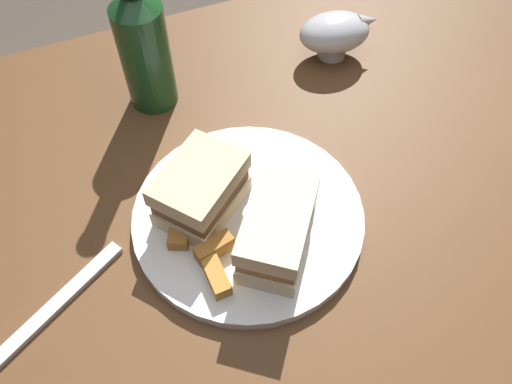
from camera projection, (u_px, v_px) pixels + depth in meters
The scene contains 11 objects.
ground_plane at pixel (260, 364), 1.24m from camera, with size 6.00×6.00×0.00m, color #4C4238.
dining_table at pixel (261, 305), 0.94m from camera, with size 1.18×0.79×0.73m, color brown.
plate at pixel (248, 216), 0.61m from camera, with size 0.28×0.28×0.02m, color white.
sandwich_half_left at pixel (202, 193), 0.58m from camera, with size 0.13×0.12×0.07m.
sandwich_half_right at pixel (278, 228), 0.55m from camera, with size 0.13×0.14×0.07m.
potato_wedge_front at pixel (179, 234), 0.58m from camera, with size 0.04×0.02×0.02m, color #AD702D.
potato_wedge_middle at pixel (215, 275), 0.55m from camera, with size 0.05×0.02×0.02m, color #B77F33.
potato_wedge_back at pixel (214, 248), 0.57m from camera, with size 0.05×0.02×0.02m, color #AD702D.
gravy_boat at pixel (335, 32), 0.76m from camera, with size 0.13×0.09×0.07m.
cider_bottle at pixel (143, 44), 0.66m from camera, with size 0.07×0.07×0.25m.
fork at pixel (57, 304), 0.55m from camera, with size 0.18×0.02×0.01m, color silver.
Camera 1 is at (0.15, 0.34, 1.25)m, focal length 35.57 mm.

